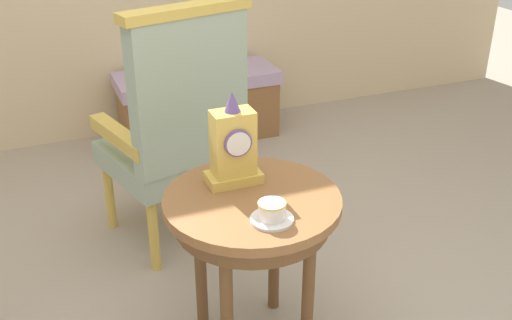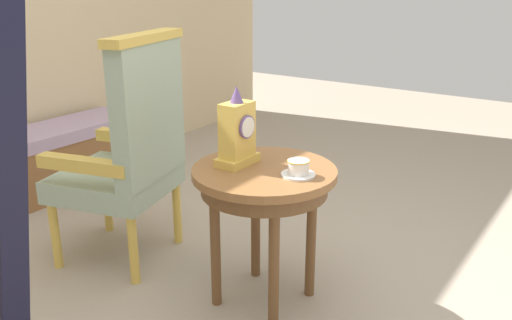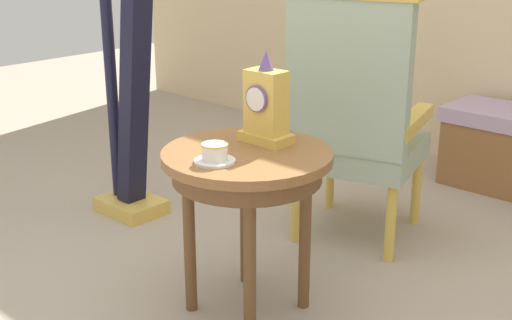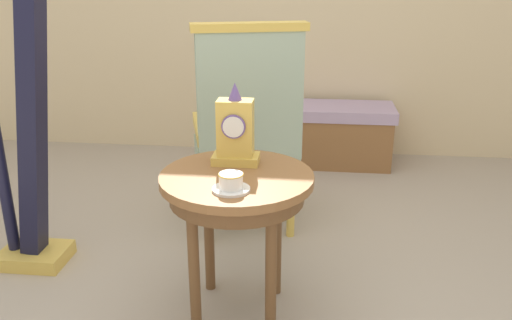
{
  "view_description": "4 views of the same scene",
  "coord_description": "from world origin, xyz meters",
  "px_view_note": "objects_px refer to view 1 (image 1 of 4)",
  "views": [
    {
      "loc": [
        -0.56,
        -1.58,
        1.65
      ],
      "look_at": [
        0.16,
        0.22,
        0.68
      ],
      "focal_mm": 42.75,
      "sensor_mm": 36.0,
      "label": 1
    },
    {
      "loc": [
        -1.66,
        -1.12,
        1.38
      ],
      "look_at": [
        -0.0,
        0.05,
        0.69
      ],
      "focal_mm": 38.02,
      "sensor_mm": 36.0,
      "label": 2
    },
    {
      "loc": [
        1.64,
        -1.59,
        1.37
      ],
      "look_at": [
        0.09,
        0.11,
        0.58
      ],
      "focal_mm": 47.98,
      "sensor_mm": 36.0,
      "label": 3
    },
    {
      "loc": [
        0.37,
        -1.84,
        1.39
      ],
      "look_at": [
        0.15,
        0.2,
        0.64
      ],
      "focal_mm": 37.38,
      "sensor_mm": 36.0,
      "label": 4
    }
  ],
  "objects_px": {
    "armchair": "(178,126)",
    "mantel_clock": "(233,147)",
    "teacup_left": "(272,212)",
    "side_table": "(252,218)",
    "window_bench": "(198,105)"
  },
  "relations": [
    {
      "from": "mantel_clock",
      "to": "armchair",
      "type": "relative_size",
      "value": 0.29
    },
    {
      "from": "side_table",
      "to": "armchair",
      "type": "distance_m",
      "value": 0.75
    },
    {
      "from": "mantel_clock",
      "to": "armchair",
      "type": "bearing_deg",
      "value": 93.2
    },
    {
      "from": "teacup_left",
      "to": "window_bench",
      "type": "distance_m",
      "value": 2.12
    },
    {
      "from": "side_table",
      "to": "armchair",
      "type": "relative_size",
      "value": 0.55
    },
    {
      "from": "mantel_clock",
      "to": "teacup_left",
      "type": "bearing_deg",
      "value": -85.05
    },
    {
      "from": "side_table",
      "to": "window_bench",
      "type": "distance_m",
      "value": 1.94
    },
    {
      "from": "window_bench",
      "to": "armchair",
      "type": "bearing_deg",
      "value": -110.32
    },
    {
      "from": "mantel_clock",
      "to": "armchair",
      "type": "height_order",
      "value": "armchair"
    },
    {
      "from": "teacup_left",
      "to": "window_bench",
      "type": "height_order",
      "value": "teacup_left"
    },
    {
      "from": "side_table",
      "to": "window_bench",
      "type": "xyz_separation_m",
      "value": [
        0.36,
        1.88,
        -0.32
      ]
    },
    {
      "from": "mantel_clock",
      "to": "side_table",
      "type": "bearing_deg",
      "value": -80.12
    },
    {
      "from": "armchair",
      "to": "mantel_clock",
      "type": "bearing_deg",
      "value": -86.8
    },
    {
      "from": "side_table",
      "to": "teacup_left",
      "type": "height_order",
      "value": "teacup_left"
    },
    {
      "from": "teacup_left",
      "to": "mantel_clock",
      "type": "distance_m",
      "value": 0.3
    }
  ]
}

